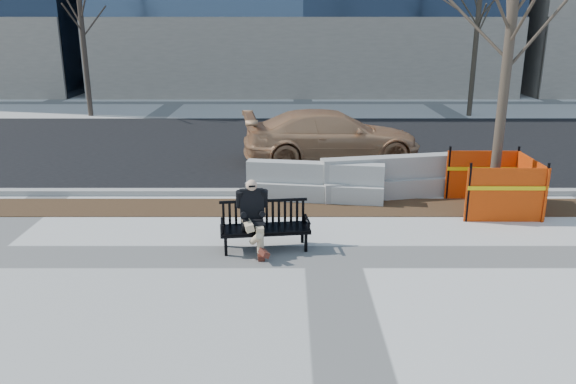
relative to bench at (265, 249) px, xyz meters
name	(u,v)px	position (x,y,z in m)	size (l,w,h in m)	color
ground	(332,257)	(1.14, -0.34, 0.00)	(120.00, 120.00, 0.00)	beige
mulch_strip	(323,207)	(1.14, 2.26, 0.00)	(40.00, 1.20, 0.02)	#47301C
asphalt_street	(311,146)	(1.14, 8.46, 0.00)	(60.00, 10.40, 0.01)	black
curb	(320,192)	(1.14, 3.21, 0.06)	(60.00, 0.25, 0.12)	#9E9B93
bench	(265,249)	(0.00, 0.00, 0.00)	(1.58, 0.57, 0.84)	black
seated_man	(253,248)	(-0.21, 0.02, 0.00)	(0.53, 0.89, 1.25)	black
tree_fence	(491,209)	(4.70, 2.15, 0.00)	(2.40, 2.40, 6.00)	#F14607
sedan	(331,161)	(1.64, 6.40, 0.00)	(2.02, 4.97, 1.44)	tan
jersey_barrier_left	(314,200)	(0.99, 2.82, 0.00)	(3.02, 0.60, 0.87)	#A6A39C
jersey_barrier_right	(391,196)	(2.75, 3.09, 0.00)	(3.28, 0.66, 0.94)	gray
far_tree_left	(91,116)	(-7.89, 14.42, 0.00)	(2.27, 2.27, 6.14)	#41342A
far_tree_right	(469,115)	(8.03, 14.45, 0.00)	(2.27, 2.27, 6.13)	#3F3528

